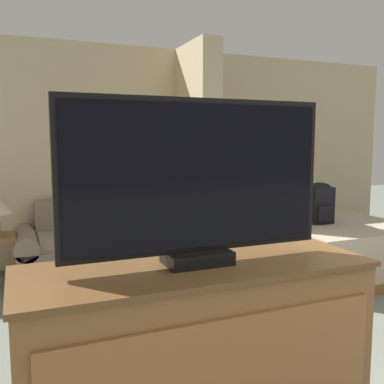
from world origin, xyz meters
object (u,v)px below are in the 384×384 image
object	(u,v)px
couch	(101,248)
coffee_table	(115,275)
bed	(317,242)
backpack	(319,202)
tv	(197,182)

from	to	relation	value
couch	coffee_table	size ratio (longest dim) A/B	2.38
bed	backpack	xyz separation A→B (m)	(-0.19, -0.25, 0.52)
tv	backpack	distance (m)	3.46
bed	couch	bearing A→B (deg)	165.68
tv	bed	xyz separation A→B (m)	(2.67, 2.60, -1.05)
tv	bed	bearing A→B (deg)	44.30
couch	coffee_table	bearing A→B (deg)	-94.25
bed	backpack	size ratio (longest dim) A/B	4.48
couch	tv	bearing A→B (deg)	-93.99
tv	coffee_table	bearing A→B (deg)	86.14
coffee_table	bed	bearing A→B (deg)	11.24
coffee_table	bed	world-z (taller)	bed
couch	coffee_table	distance (m)	1.13
couch	backpack	bearing A→B (deg)	-21.08
bed	coffee_table	bearing A→B (deg)	-168.76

